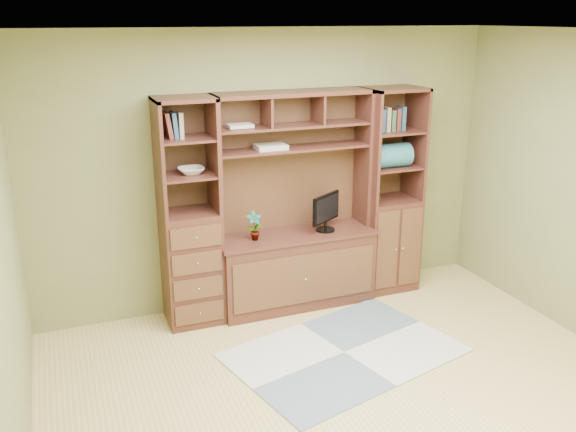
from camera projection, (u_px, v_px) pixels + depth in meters
name	position (u px, v px, depth m)	size (l,w,h in m)	color
room	(372.00, 238.00, 4.01)	(4.60, 4.10, 2.64)	tan
center_hutch	(296.00, 203.00, 5.68)	(1.54, 0.53, 2.05)	#472218
left_tower	(189.00, 214.00, 5.37)	(0.50, 0.45, 2.05)	#472218
right_tower	(390.00, 191.00, 6.07)	(0.55, 0.45, 2.05)	#472218
rug	(344.00, 353.00, 5.10)	(1.83, 1.22, 0.01)	#989E9D
monitor	(326.00, 206.00, 5.77)	(0.41, 0.18, 0.50)	black
orchid	(254.00, 226.00, 5.56)	(0.14, 0.10, 0.27)	#B84E3E
magazines	(271.00, 147.00, 5.52)	(0.28, 0.20, 0.04)	#B9AF9E
bowl	(191.00, 171.00, 5.26)	(0.23, 0.23, 0.06)	silver
blanket_teal	(390.00, 156.00, 5.89)	(0.40, 0.23, 0.23)	#2C6674
blanket_red	(399.00, 154.00, 6.08)	(0.32, 0.18, 0.18)	brown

